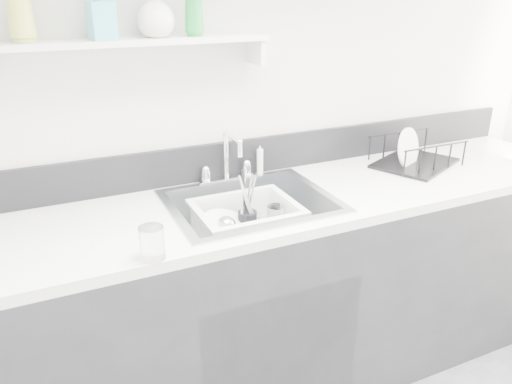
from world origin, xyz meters
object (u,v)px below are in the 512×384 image
wash_tub (246,224)px  sink (251,222)px  dish_rack (416,151)px  counter_run (251,300)px

wash_tub → sink: bearing=5.1°
sink → dish_rack: size_ratio=1.66×
wash_tub → dish_rack: size_ratio=1.03×
wash_tub → dish_rack: 0.92m
counter_run → wash_tub: size_ratio=8.07×
dish_rack → wash_tub: bearing=160.6°
counter_run → sink: size_ratio=5.00×
counter_run → dish_rack: size_ratio=8.32×
sink → wash_tub: sink is taller
counter_run → sink: (0.00, 0.00, 0.37)m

